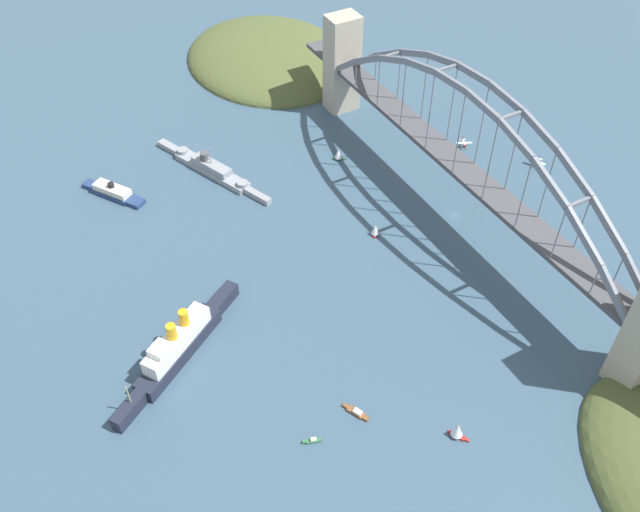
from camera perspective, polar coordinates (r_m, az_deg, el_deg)
The scene contains 13 objects.
ground_plane at distance 364.23m, azimuth 11.14°, elevation 3.40°, with size 1400.00×1400.00×0.00m, color #385166.
harbor_arch_bridge at distance 344.67m, azimuth 11.85°, elevation 7.37°, with size 297.45×18.71×76.37m.
headland_east_shore at distance 492.05m, azimuth -3.95°, elevation 15.91°, with size 129.37×109.59×25.91m.
ocean_liner at distance 295.72m, azimuth -11.63°, elevation -7.29°, with size 50.10×72.45×21.63m.
naval_cruiser at distance 387.81m, azimuth -9.02°, elevation 7.19°, with size 81.28×35.48×17.09m.
harbor_ferry_steamer at distance 383.84m, azimuth -16.80°, elevation 5.12°, with size 35.95×26.31×8.28m.
seaplane_taxiing_near_bridge at distance 412.22m, azimuth 11.84°, elevation 9.10°, with size 7.73×9.19×4.74m.
seaplane_second_in_formation at distance 407.78m, azimuth 17.53°, elevation 7.40°, with size 9.86×8.07×4.68m.
small_boat_0 at distance 278.10m, azimuth 3.03°, elevation -12.82°, with size 11.59×6.58×2.13m.
small_boat_1 at distance 274.73m, azimuth 11.35°, elevation -13.99°, with size 8.03×6.43×8.53m.
small_boat_2 at distance 344.70m, azimuth 4.60°, elevation 2.19°, with size 6.76×5.87×7.32m.
small_boat_3 at distance 271.17m, azimuth -0.63°, elevation -15.08°, with size 3.65×7.39×2.08m.
small_boat_4 at distance 392.92m, azimuth 1.54°, elevation 8.45°, with size 5.74×7.11×7.48m.
Camera 1 is at (-201.71, 192.27, 234.54)m, focal length 38.54 mm.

